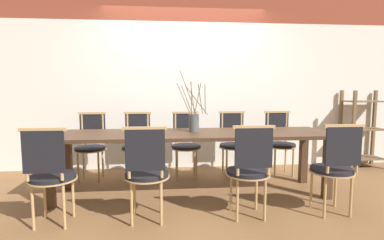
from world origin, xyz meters
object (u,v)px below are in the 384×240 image
(dining_table, at_px, (192,140))
(book_stack, at_px, (258,130))
(vase_centerpiece, at_px, (194,121))
(chair_far_center, at_px, (186,142))
(shelving_rack, at_px, (364,129))
(chair_near_center, at_px, (249,168))

(dining_table, height_order, book_stack, book_stack)
(book_stack, bearing_deg, vase_centerpiece, 169.68)
(chair_far_center, height_order, shelving_rack, shelving_rack)
(chair_near_center, relative_size, shelving_rack, 0.75)
(book_stack, distance_m, shelving_rack, 2.34)
(vase_centerpiece, distance_m, shelving_rack, 2.99)
(vase_centerpiece, bearing_deg, dining_table, -111.97)
(dining_table, distance_m, chair_near_center, 0.89)
(chair_far_center, bearing_deg, vase_centerpiece, 94.55)
(chair_near_center, distance_m, book_stack, 0.77)
(vase_centerpiece, relative_size, shelving_rack, 0.60)
(book_stack, bearing_deg, dining_table, 175.34)
(chair_far_center, distance_m, vase_centerpiece, 0.75)
(chair_far_center, bearing_deg, book_stack, 135.55)
(dining_table, relative_size, shelving_rack, 2.65)
(chair_near_center, relative_size, vase_centerpiece, 1.27)
(chair_near_center, bearing_deg, chair_far_center, 109.47)
(vase_centerpiece, bearing_deg, chair_far_center, 94.55)
(chair_far_center, relative_size, vase_centerpiece, 1.27)
(dining_table, bearing_deg, vase_centerpiece, 68.03)
(chair_near_center, relative_size, chair_far_center, 1.00)
(dining_table, xyz_separation_m, book_stack, (0.78, -0.06, 0.11))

